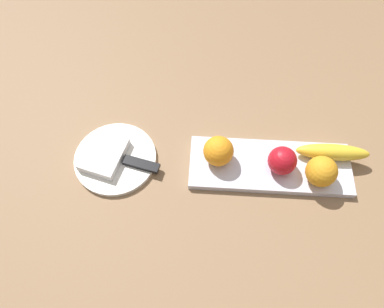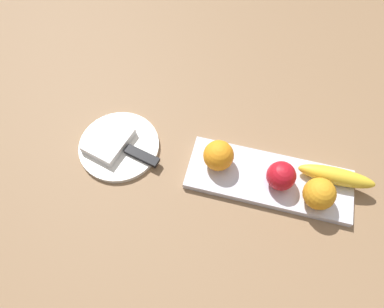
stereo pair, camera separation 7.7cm
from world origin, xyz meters
The scene contains 9 objects.
ground_plane centered at (0.00, 0.00, 0.00)m, with size 2.40×2.40×0.00m, color #8D6B4B.
fruit_tray centered at (0.04, 0.00, 0.01)m, with size 0.39×0.14×0.02m, color silver.
apple centered at (0.02, 0.01, 0.05)m, with size 0.07×0.07×0.07m, color red.
banana centered at (-0.11, -0.03, 0.04)m, with size 0.18×0.04×0.04m, color yellow.
orange_near_apple centered at (0.17, -0.01, 0.06)m, with size 0.07×0.07×0.07m, color orange.
orange_near_banana centered at (-0.07, 0.03, 0.05)m, with size 0.07×0.07×0.07m, color orange.
dinner_plate centered at (0.42, 0.00, 0.01)m, with size 0.20×0.20×0.01m, color white.
folded_napkin centered at (0.44, 0.00, 0.02)m, with size 0.09×0.11×0.02m, color white.
knife centered at (0.37, 0.01, 0.02)m, with size 0.18×0.06×0.01m.
Camera 2 is at (0.13, 0.39, 0.77)m, focal length 32.97 mm.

